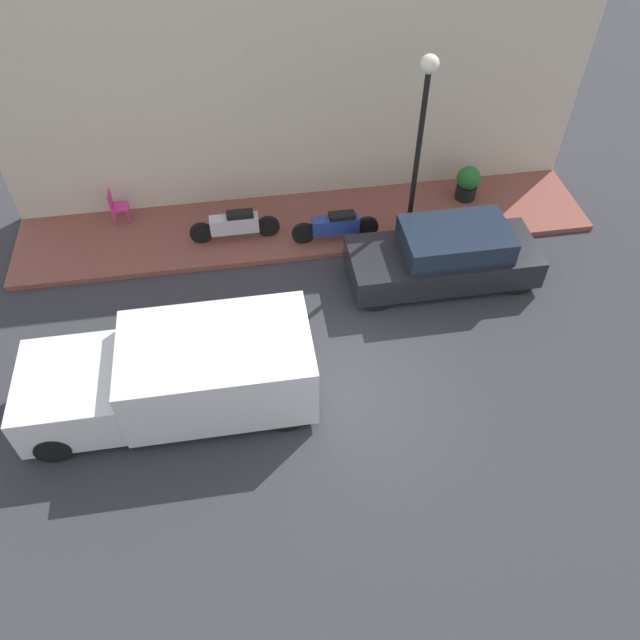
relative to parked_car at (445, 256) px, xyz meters
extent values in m
plane|color=#2D2D33|center=(-2.76, 2.83, -0.67)|extent=(60.00, 60.00, 0.00)
cube|color=brown|center=(2.32, 2.83, -0.60)|extent=(2.48, 14.05, 0.13)
cube|color=beige|center=(3.71, 2.83, 2.02)|extent=(0.30, 14.05, 5.37)
cube|color=black|center=(0.00, 0.05, -0.15)|extent=(1.67, 4.20, 0.69)
cube|color=#192333|center=(0.00, -0.16, 0.46)|extent=(1.47, 2.31, 0.53)
cylinder|color=black|center=(-0.71, 1.69, -0.35)|extent=(0.20, 0.63, 0.63)
cylinder|color=black|center=(0.71, 1.69, -0.35)|extent=(0.20, 0.63, 0.63)
cylinder|color=black|center=(-0.71, -1.58, -0.35)|extent=(0.20, 0.63, 0.63)
cylinder|color=black|center=(0.71, -1.58, -0.35)|extent=(0.20, 0.63, 0.63)
cube|color=silver|center=(-2.56, 5.12, 0.22)|extent=(2.06, 3.44, 1.42)
cube|color=silver|center=(-2.56, 7.77, 0.01)|extent=(1.96, 1.85, 1.00)
cube|color=#192333|center=(-2.56, 8.05, 0.29)|extent=(1.75, 1.02, 0.40)
cylinder|color=black|center=(-3.45, 8.13, -0.35)|extent=(0.22, 0.64, 0.64)
cylinder|color=black|center=(-1.66, 8.13, -0.35)|extent=(0.22, 0.64, 0.64)
cylinder|color=black|center=(-3.45, 3.97, -0.35)|extent=(0.22, 0.64, 0.64)
cylinder|color=black|center=(-1.66, 3.97, -0.35)|extent=(0.22, 0.64, 0.64)
cube|color=#B7B7BF|center=(1.97, 4.58, -0.09)|extent=(0.30, 1.15, 0.42)
cube|color=black|center=(1.97, 4.42, 0.18)|extent=(0.27, 0.63, 0.12)
cylinder|color=black|center=(1.97, 5.38, -0.26)|extent=(0.10, 0.55, 0.55)
cylinder|color=black|center=(1.97, 3.78, -0.26)|extent=(0.10, 0.55, 0.55)
cube|color=navy|center=(1.58, 2.21, -0.10)|extent=(0.30, 1.12, 0.40)
cube|color=black|center=(1.58, 2.06, 0.16)|extent=(0.27, 0.61, 0.12)
cylinder|color=black|center=(1.58, 2.98, -0.25)|extent=(0.10, 0.56, 0.56)
cylinder|color=black|center=(1.58, 1.45, -0.25)|extent=(0.10, 0.56, 0.56)
cylinder|color=black|center=(1.50, 0.44, 1.53)|extent=(0.12, 0.12, 4.13)
sphere|color=silver|center=(1.50, 0.44, 3.71)|extent=(0.38, 0.38, 0.38)
cylinder|color=black|center=(2.71, -1.41, -0.36)|extent=(0.53, 0.53, 0.36)
sphere|color=#236628|center=(2.71, -1.41, 0.06)|extent=(0.60, 0.60, 0.60)
cube|color=#D8338C|center=(3.12, 7.32, -0.10)|extent=(0.40, 0.40, 0.04)
cube|color=#D8338C|center=(3.12, 7.50, 0.11)|extent=(0.40, 0.04, 0.39)
cylinder|color=#D8338C|center=(2.94, 7.15, -0.33)|extent=(0.04, 0.04, 0.41)
cylinder|color=#D8338C|center=(3.29, 7.15, -0.33)|extent=(0.04, 0.04, 0.41)
cylinder|color=#D8338C|center=(2.94, 7.49, -0.33)|extent=(0.04, 0.04, 0.41)
cylinder|color=#D8338C|center=(3.29, 7.49, -0.33)|extent=(0.04, 0.04, 0.41)
camera|label=1|loc=(-9.88, 4.38, 9.24)|focal=35.00mm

